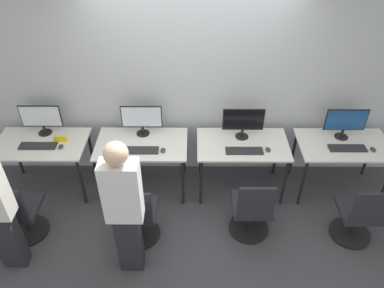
{
  "coord_description": "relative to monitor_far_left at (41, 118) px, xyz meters",
  "views": [
    {
      "loc": [
        0.02,
        -3.37,
        3.59
      ],
      "look_at": [
        0.0,
        0.14,
        0.91
      ],
      "focal_mm": 35.0,
      "sensor_mm": 36.0,
      "label": 1
    }
  ],
  "objects": [
    {
      "name": "office_chair_left",
      "position": [
        1.29,
        -1.08,
        -0.63
      ],
      "size": [
        0.48,
        0.48,
        0.88
      ],
      "color": "black",
      "rests_on": "ground_plane"
    },
    {
      "name": "keyboard_right",
      "position": [
        2.54,
        -0.37,
        -0.22
      ],
      "size": [
        0.45,
        0.14,
        0.02
      ],
      "color": "#262628",
      "rests_on": "desk_right"
    },
    {
      "name": "mouse_right",
      "position": [
        2.83,
        -0.35,
        -0.22
      ],
      "size": [
        0.06,
        0.09,
        0.03
      ],
      "color": "#333333",
      "rests_on": "desk_right"
    },
    {
      "name": "wall_back",
      "position": [
        1.91,
        0.25,
        0.41
      ],
      "size": [
        12.0,
        0.05,
        2.8
      ],
      "color": "#B7BCC1",
      "rests_on": "ground_plane"
    },
    {
      "name": "mouse_far_right",
      "position": [
        4.11,
        -0.34,
        -0.22
      ],
      "size": [
        0.06,
        0.09,
        0.03
      ],
      "color": "#333333",
      "rests_on": "desk_far_right"
    },
    {
      "name": "desk_far_right",
      "position": [
        3.81,
        -0.21,
        -0.32
      ],
      "size": [
        1.14,
        0.69,
        0.76
      ],
      "color": "silver",
      "rests_on": "ground_plane"
    },
    {
      "name": "monitor_far_right",
      "position": [
        3.81,
        -0.06,
        0.0
      ],
      "size": [
        0.52,
        0.17,
        0.41
      ],
      "color": "black",
      "rests_on": "desk_far_right"
    },
    {
      "name": "keyboard_far_left",
      "position": [
        0.0,
        -0.29,
        -0.22
      ],
      "size": [
        0.45,
        0.14,
        0.02
      ],
      "color": "#262628",
      "rests_on": "desk_far_left"
    },
    {
      "name": "ground_plane",
      "position": [
        1.91,
        -0.56,
        -0.99
      ],
      "size": [
        20.0,
        20.0,
        0.0
      ],
      "primitive_type": "plane",
      "color": "#3D3D42"
    },
    {
      "name": "office_chair_right",
      "position": [
        2.6,
        -0.99,
        -0.63
      ],
      "size": [
        0.48,
        0.48,
        0.88
      ],
      "color": "black",
      "rests_on": "ground_plane"
    },
    {
      "name": "desk_left",
      "position": [
        1.27,
        -0.21,
        -0.32
      ],
      "size": [
        1.14,
        0.69,
        0.76
      ],
      "color": "silver",
      "rests_on": "ground_plane"
    },
    {
      "name": "keyboard_left",
      "position": [
        1.27,
        -0.37,
        -0.22
      ],
      "size": [
        0.45,
        0.14,
        0.02
      ],
      "color": "#262628",
      "rests_on": "desk_left"
    },
    {
      "name": "mouse_far_left",
      "position": [
        0.29,
        -0.31,
        -0.22
      ],
      "size": [
        0.06,
        0.09,
        0.03
      ],
      "color": "#333333",
      "rests_on": "desk_far_left"
    },
    {
      "name": "desk_far_left",
      "position": [
        -0.0,
        -0.21,
        -0.32
      ],
      "size": [
        1.14,
        0.69,
        0.76
      ],
      "color": "silver",
      "rests_on": "ground_plane"
    },
    {
      "name": "keyboard_far_right",
      "position": [
        3.81,
        -0.31,
        -0.22
      ],
      "size": [
        0.45,
        0.14,
        0.02
      ],
      "color": "#262628",
      "rests_on": "desk_far_right"
    },
    {
      "name": "desk_right",
      "position": [
        2.54,
        -0.21,
        -0.32
      ],
      "size": [
        1.14,
        0.69,
        0.76
      ],
      "color": "silver",
      "rests_on": "ground_plane"
    },
    {
      "name": "monitor_right",
      "position": [
        2.54,
        -0.07,
        0.0
      ],
      "size": [
        0.52,
        0.17,
        0.41
      ],
      "color": "black",
      "rests_on": "desk_right"
    },
    {
      "name": "monitor_left",
      "position": [
        1.27,
        -0.01,
        0.0
      ],
      "size": [
        0.52,
        0.17,
        0.41
      ],
      "color": "black",
      "rests_on": "desk_left"
    },
    {
      "name": "placard_far_left",
      "position": [
        0.25,
        -0.18,
        -0.19
      ],
      "size": [
        0.16,
        0.03,
        0.08
      ],
      "color": "yellow",
      "rests_on": "desk_far_left"
    },
    {
      "name": "monitor_far_left",
      "position": [
        0.0,
        0.0,
        0.0
      ],
      "size": [
        0.52,
        0.17,
        0.41
      ],
      "color": "black",
      "rests_on": "desk_far_left"
    },
    {
      "name": "office_chair_far_right",
      "position": [
        3.8,
        -1.06,
        -0.63
      ],
      "size": [
        0.48,
        0.48,
        0.88
      ],
      "color": "black",
      "rests_on": "ground_plane"
    },
    {
      "name": "mouse_left",
      "position": [
        1.55,
        -0.37,
        -0.22
      ],
      "size": [
        0.06,
        0.09,
        0.03
      ],
      "color": "#333333",
      "rests_on": "desk_left"
    },
    {
      "name": "office_chair_far_left",
      "position": [
        -0.06,
        -1.05,
        -0.63
      ],
      "size": [
        0.48,
        0.48,
        0.88
      ],
      "color": "black",
      "rests_on": "ground_plane"
    },
    {
      "name": "person_left",
      "position": [
        1.26,
        -1.44,
        -0.06
      ],
      "size": [
        0.36,
        0.22,
        1.69
      ],
      "color": "#232328",
      "rests_on": "ground_plane"
    }
  ]
}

